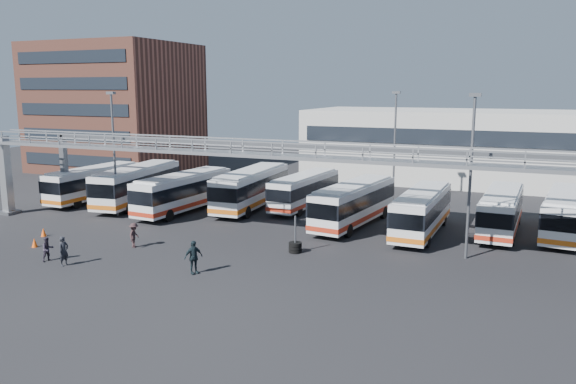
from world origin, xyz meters
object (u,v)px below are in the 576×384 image
at_px(bus_2, 184,191).
at_px(bus_8, 565,212).
at_px(bus_4, 305,189).
at_px(light_pole_back, 395,141).
at_px(bus_6, 422,210).
at_px(bus_1, 138,184).
at_px(pedestrian_b, 48,249).
at_px(bus_3, 251,187).
at_px(bus_5, 354,202).
at_px(light_pole_mid, 471,168).
at_px(pedestrian_a, 64,251).
at_px(bus_0, 94,182).
at_px(cone_right, 43,232).
at_px(light_pole_left, 114,147).
at_px(bus_7, 501,210).
at_px(tire_stack, 295,246).
at_px(pedestrian_d, 193,257).
at_px(pedestrian_c, 134,235).
at_px(cone_left, 34,243).

relative_size(bus_2, bus_8, 1.03).
bearing_deg(bus_4, light_pole_back, 41.06).
relative_size(bus_4, bus_6, 0.95).
height_order(bus_1, pedestrian_b, bus_1).
relative_size(bus_3, bus_5, 1.04).
bearing_deg(light_pole_mid, pedestrian_a, -153.48).
height_order(pedestrian_a, pedestrian_b, pedestrian_a).
height_order(bus_6, pedestrian_a, bus_6).
relative_size(light_pole_mid, bus_0, 0.96).
bearing_deg(light_pole_back, cone_right, -133.69).
xyz_separation_m(light_pole_left, pedestrian_b, (4.41, -11.69, -4.97)).
bearing_deg(bus_1, light_pole_back, 16.67).
xyz_separation_m(bus_0, bus_5, (25.27, 0.28, 0.07)).
xyz_separation_m(bus_3, bus_7, (20.63, -0.39, -0.19)).
xyz_separation_m(bus_5, bus_7, (10.56, 2.03, -0.10)).
relative_size(bus_0, bus_6, 1.00).
xyz_separation_m(bus_7, cone_right, (-30.12, -13.92, -1.42)).
xyz_separation_m(light_pole_mid, bus_4, (-14.74, 9.93, -4.05)).
bearing_deg(bus_6, cone_right, -154.12).
xyz_separation_m(bus_7, tire_stack, (-11.95, -10.53, -1.32)).
height_order(bus_3, tire_stack, bus_3).
distance_m(bus_3, pedestrian_b, 19.19).
bearing_deg(bus_5, bus_1, -172.52).
distance_m(bus_4, pedestrian_b, 22.46).
bearing_deg(bus_7, tire_stack, -136.39).
bearing_deg(bus_1, pedestrian_d, -51.43).
xyz_separation_m(light_pole_back, pedestrian_c, (-12.64, -21.15, -4.89)).
height_order(bus_1, pedestrian_c, bus_1).
bearing_deg(tire_stack, bus_5, 80.66).
bearing_deg(cone_left, bus_1, 99.80).
bearing_deg(bus_3, light_pole_left, -145.65).
bearing_deg(pedestrian_d, pedestrian_b, 128.47).
distance_m(light_pole_left, bus_0, 8.44).
height_order(bus_4, bus_7, bus_7).
height_order(light_pole_back, bus_1, light_pole_back).
distance_m(light_pole_mid, bus_2, 24.42).
distance_m(bus_3, bus_4, 4.70).
xyz_separation_m(light_pole_left, bus_4, (13.26, 8.93, -4.05)).
distance_m(bus_4, bus_6, 12.19).
distance_m(light_pole_mid, tire_stack, 11.98).
bearing_deg(pedestrian_d, light_pole_left, 83.39).
bearing_deg(bus_1, light_pole_left, -81.42).
distance_m(light_pole_back, bus_3, 13.62).
bearing_deg(bus_0, bus_6, 0.74).
bearing_deg(pedestrian_a, bus_5, -33.30).
relative_size(pedestrian_b, tire_stack, 0.62).
relative_size(light_pole_left, bus_7, 0.98).
xyz_separation_m(bus_3, pedestrian_b, (-4.61, -18.59, -1.16)).
xyz_separation_m(light_pole_back, cone_left, (-18.84, -23.74, -5.42)).
relative_size(bus_0, bus_4, 1.04).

